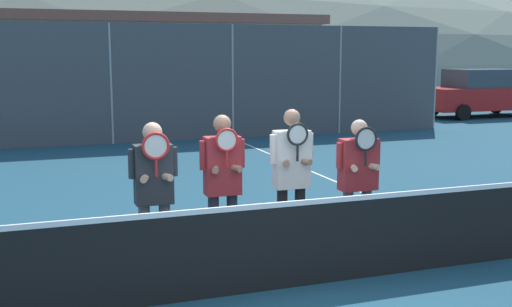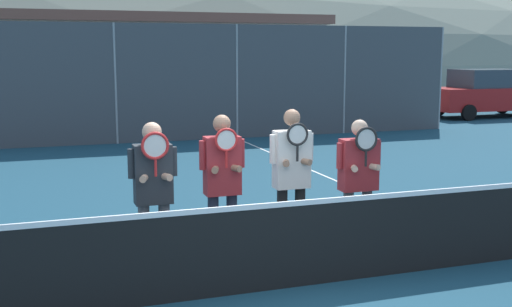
% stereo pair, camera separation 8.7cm
% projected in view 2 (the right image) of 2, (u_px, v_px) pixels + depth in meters
% --- Properties ---
extents(ground_plane, '(120.00, 120.00, 0.00)m').
position_uv_depth(ground_plane, '(255.00, 292.00, 6.86)').
color(ground_plane, navy).
extents(hill_distant, '(139.21, 77.34, 27.07)m').
position_uv_depth(hill_distant, '(57.00, 78.00, 61.41)').
color(hill_distant, gray).
rests_on(hill_distant, ground_plane).
extents(clubhouse_building, '(19.46, 5.50, 3.98)m').
position_uv_depth(clubhouse_building, '(81.00, 65.00, 25.35)').
color(clubhouse_building, beige).
rests_on(clubhouse_building, ground_plane).
extents(fence_back, '(21.04, 0.06, 3.31)m').
position_uv_depth(fence_back, '(116.00, 84.00, 17.59)').
color(fence_back, gray).
rests_on(fence_back, ground_plane).
extents(tennis_net, '(9.29, 0.09, 1.07)m').
position_uv_depth(tennis_net, '(255.00, 247.00, 6.78)').
color(tennis_net, gray).
rests_on(tennis_net, ground_plane).
extents(court_line_right_sideline, '(0.05, 16.00, 0.01)m').
position_uv_depth(court_line_right_sideline, '(391.00, 204.00, 10.77)').
color(court_line_right_sideline, white).
rests_on(court_line_right_sideline, ground_plane).
extents(player_leftmost, '(0.56, 0.34, 1.77)m').
position_uv_depth(player_leftmost, '(153.00, 186.00, 7.19)').
color(player_leftmost, '#56565B').
rests_on(player_leftmost, ground_plane).
extents(player_center_left, '(0.55, 0.34, 1.82)m').
position_uv_depth(player_center_left, '(222.00, 178.00, 7.54)').
color(player_center_left, '#232838').
rests_on(player_center_left, ground_plane).
extents(player_center_right, '(0.57, 0.34, 1.86)m').
position_uv_depth(player_center_right, '(292.00, 172.00, 7.83)').
color(player_center_right, black).
rests_on(player_center_right, ground_plane).
extents(player_rightmost, '(0.61, 0.34, 1.71)m').
position_uv_depth(player_rightmost, '(359.00, 175.00, 8.02)').
color(player_rightmost, '#56565B').
rests_on(player_rightmost, ground_plane).
extents(car_left_of_center, '(4.08, 2.08, 1.83)m').
position_uv_depth(car_left_of_center, '(87.00, 103.00, 20.33)').
color(car_left_of_center, black).
rests_on(car_left_of_center, ground_plane).
extents(car_center, '(4.26, 2.04, 1.88)m').
position_uv_depth(car_center, '(233.00, 98.00, 22.17)').
color(car_center, slate).
rests_on(car_center, ground_plane).
extents(car_right_of_center, '(4.22, 2.07, 1.89)m').
position_uv_depth(car_right_of_center, '(366.00, 95.00, 23.40)').
color(car_right_of_center, '#B2B7BC').
rests_on(car_right_of_center, ground_plane).
extents(car_far_right, '(4.75, 2.05, 1.85)m').
position_uv_depth(car_far_right, '(487.00, 93.00, 24.93)').
color(car_far_right, maroon).
rests_on(car_far_right, ground_plane).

